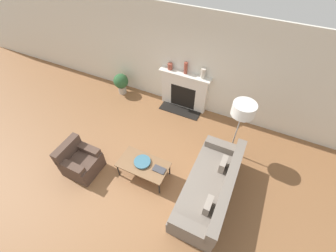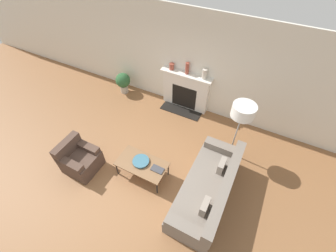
# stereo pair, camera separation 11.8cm
# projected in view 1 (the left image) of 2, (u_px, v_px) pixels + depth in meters

# --- Properties ---
(ground_plane) EXTENTS (18.00, 18.00, 0.00)m
(ground_plane) POSITION_uv_depth(u_px,v_px,m) (141.00, 178.00, 5.34)
(ground_plane) COLOR brown
(wall_back) EXTENTS (18.00, 0.06, 2.90)m
(wall_back) POSITION_uv_depth(u_px,v_px,m) (191.00, 63.00, 6.10)
(wall_back) COLOR silver
(wall_back) RESTS_ON ground_plane
(fireplace) EXTENTS (1.52, 0.59, 1.19)m
(fireplace) POSITION_uv_depth(u_px,v_px,m) (184.00, 91.00, 6.67)
(fireplace) COLOR silver
(fireplace) RESTS_ON ground_plane
(couch) EXTENTS (0.93, 2.30, 0.83)m
(couch) POSITION_uv_depth(u_px,v_px,m) (211.00, 188.00, 4.83)
(couch) COLOR slate
(couch) RESTS_ON ground_plane
(armchair_near) EXTENTS (0.77, 0.73, 0.81)m
(armchair_near) POSITION_uv_depth(u_px,v_px,m) (80.00, 161.00, 5.28)
(armchair_near) COLOR #4C382D
(armchair_near) RESTS_ON ground_plane
(coffee_table) EXTENTS (1.15, 0.62, 0.44)m
(coffee_table) POSITION_uv_depth(u_px,v_px,m) (143.00, 165.00, 5.09)
(coffee_table) COLOR brown
(coffee_table) RESTS_ON ground_plane
(bowl) EXTENTS (0.38, 0.38, 0.06)m
(bowl) POSITION_uv_depth(u_px,v_px,m) (142.00, 162.00, 5.07)
(bowl) COLOR #38667A
(bowl) RESTS_ON coffee_table
(book) EXTENTS (0.29, 0.17, 0.02)m
(book) POSITION_uv_depth(u_px,v_px,m) (159.00, 169.00, 4.96)
(book) COLOR #38383D
(book) RESTS_ON coffee_table
(floor_lamp) EXTENTS (0.51, 0.51, 1.65)m
(floor_lamp) POSITION_uv_depth(u_px,v_px,m) (243.00, 112.00, 4.82)
(floor_lamp) COLOR gray
(floor_lamp) RESTS_ON ground_plane
(mantel_vase_left) EXTENTS (0.14, 0.14, 0.18)m
(mantel_vase_left) POSITION_uv_depth(u_px,v_px,m) (170.00, 66.00, 6.31)
(mantel_vase_left) COLOR brown
(mantel_vase_left) RESTS_ON fireplace
(mantel_vase_center_left) EXTENTS (0.10, 0.10, 0.33)m
(mantel_vase_center_left) POSITION_uv_depth(u_px,v_px,m) (186.00, 68.00, 6.11)
(mantel_vase_center_left) COLOR brown
(mantel_vase_center_left) RESTS_ON fireplace
(mantel_vase_center_right) EXTENTS (0.13, 0.13, 0.28)m
(mantel_vase_center_right) POSITION_uv_depth(u_px,v_px,m) (203.00, 73.00, 5.99)
(mantel_vase_center_right) COLOR beige
(mantel_vase_center_right) RESTS_ON fireplace
(potted_plant) EXTENTS (0.47, 0.47, 0.70)m
(potted_plant) POSITION_uv_depth(u_px,v_px,m) (121.00, 82.00, 7.25)
(potted_plant) COLOR #B2A899
(potted_plant) RESTS_ON ground_plane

